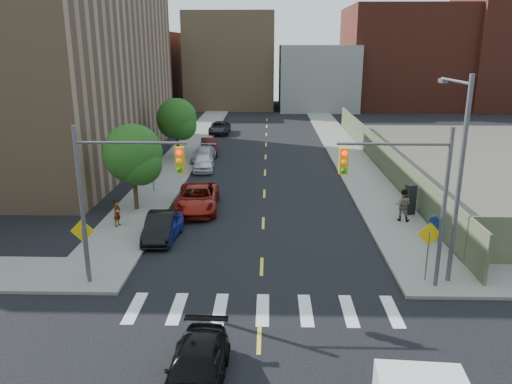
# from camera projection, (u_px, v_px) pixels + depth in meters

# --- Properties ---
(ground) EXTENTS (160.00, 160.00, 0.00)m
(ground) POSITION_uv_depth(u_px,v_px,m) (258.00, 374.00, 15.91)
(ground) COLOR black
(ground) RESTS_ON ground
(sidewalk_nw) EXTENTS (3.50, 73.00, 0.15)m
(sidewalk_nw) POSITION_uv_depth(u_px,v_px,m) (197.00, 137.00, 55.86)
(sidewalk_nw) COLOR gray
(sidewalk_nw) RESTS_ON ground
(sidewalk_ne) EXTENTS (3.50, 73.00, 0.15)m
(sidewalk_ne) POSITION_uv_depth(u_px,v_px,m) (336.00, 138.00, 55.47)
(sidewalk_ne) COLOR gray
(sidewalk_ne) RESTS_ON ground
(fence_north) EXTENTS (0.12, 44.00, 2.50)m
(fence_north) POSITION_uv_depth(u_px,v_px,m) (379.00, 153.00, 42.15)
(fence_north) COLOR #626B4B
(fence_north) RESTS_ON ground
(building_nw) EXTENTS (22.00, 30.00, 16.00)m
(building_nw) POSITION_uv_depth(u_px,v_px,m) (11.00, 70.00, 42.94)
(building_nw) COLOR #8C6B4C
(building_nw) RESTS_ON ground
(bg_bldg_west) EXTENTS (14.00, 18.00, 12.00)m
(bg_bldg_west) POSITION_uv_depth(u_px,v_px,m) (134.00, 70.00, 81.85)
(bg_bldg_west) COLOR #592319
(bg_bldg_west) RESTS_ON ground
(bg_bldg_midwest) EXTENTS (14.00, 16.00, 15.00)m
(bg_bldg_midwest) POSITION_uv_depth(u_px,v_px,m) (232.00, 61.00, 82.94)
(bg_bldg_midwest) COLOR #8C6B4C
(bg_bldg_midwest) RESTS_ON ground
(bg_bldg_center) EXTENTS (12.00, 16.00, 10.00)m
(bg_bldg_center) POSITION_uv_depth(u_px,v_px,m) (316.00, 77.00, 81.38)
(bg_bldg_center) COLOR gray
(bg_bldg_center) RESTS_ON ground
(bg_bldg_east) EXTENTS (18.00, 18.00, 16.00)m
(bg_bldg_east) POSITION_uv_depth(u_px,v_px,m) (401.00, 58.00, 82.09)
(bg_bldg_east) COLOR #592319
(bg_bldg_east) RESTS_ON ground
(bg_bldg_fareast) EXTENTS (14.00, 16.00, 18.00)m
(bg_bldg_fareast) POSITION_uv_depth(u_px,v_px,m) (506.00, 52.00, 79.49)
(bg_bldg_fareast) COLOR #592319
(bg_bldg_fareast) RESTS_ON ground
(signal_nw) EXTENTS (4.59, 0.30, 7.00)m
(signal_nw) POSITION_uv_depth(u_px,v_px,m) (116.00, 185.00, 20.52)
(signal_nw) COLOR #59595E
(signal_nw) RESTS_ON ground
(signal_ne) EXTENTS (4.59, 0.30, 7.00)m
(signal_ne) POSITION_uv_depth(u_px,v_px,m) (409.00, 187.00, 20.23)
(signal_ne) COLOR #59595E
(signal_ne) RESTS_ON ground
(streetlight_ne) EXTENTS (0.25, 3.70, 9.00)m
(streetlight_ne) POSITION_uv_depth(u_px,v_px,m) (458.00, 166.00, 20.84)
(streetlight_ne) COLOR #59595E
(streetlight_ne) RESTS_ON ground
(warn_sign_nw) EXTENTS (1.06, 0.06, 2.83)m
(warn_sign_nw) POSITION_uv_depth(u_px,v_px,m) (83.00, 237.00, 21.77)
(warn_sign_nw) COLOR #59595E
(warn_sign_nw) RESTS_ON ground
(warn_sign_ne) EXTENTS (1.06, 0.06, 2.83)m
(warn_sign_ne) POSITION_uv_depth(u_px,v_px,m) (429.00, 241.00, 21.39)
(warn_sign_ne) COLOR #59595E
(warn_sign_ne) RESTS_ON ground
(warn_sign_midwest) EXTENTS (1.06, 0.06, 2.83)m
(warn_sign_midwest) POSITION_uv_depth(u_px,v_px,m) (153.00, 165.00, 34.71)
(warn_sign_midwest) COLOR #59595E
(warn_sign_midwest) RESTS_ON ground
(tree_west_near) EXTENTS (3.66, 3.64, 5.52)m
(tree_west_near) POSITION_uv_depth(u_px,v_px,m) (133.00, 157.00, 30.50)
(tree_west_near) COLOR #332114
(tree_west_near) RESTS_ON ground
(tree_west_far) EXTENTS (3.66, 3.64, 5.52)m
(tree_west_far) POSITION_uv_depth(u_px,v_px,m) (177.00, 121.00, 44.88)
(tree_west_far) COLOR #332114
(tree_west_far) RESTS_ON ground
(parked_car_blue) EXTENTS (1.86, 3.96, 1.31)m
(parked_car_blue) POSITION_uv_depth(u_px,v_px,m) (163.00, 228.00, 26.73)
(parked_car_blue) COLOR navy
(parked_car_blue) RESTS_ON ground
(parked_car_black) EXTENTS (1.63, 4.23, 1.37)m
(parked_car_black) POSITION_uv_depth(u_px,v_px,m) (161.00, 226.00, 26.83)
(parked_car_black) COLOR black
(parked_car_black) RESTS_ON ground
(parked_car_red) EXTENTS (2.85, 5.69, 1.55)m
(parked_car_red) POSITION_uv_depth(u_px,v_px,m) (197.00, 198.00, 31.44)
(parked_car_red) COLOR maroon
(parked_car_red) RESTS_ON ground
(parked_car_silver) EXTENTS (2.09, 4.60, 1.30)m
(parked_car_silver) POSITION_uv_depth(u_px,v_px,m) (204.00, 154.00, 44.55)
(parked_car_silver) COLOR #A6A8AE
(parked_car_silver) RESTS_ON ground
(parked_car_white) EXTENTS (2.02, 4.30, 1.42)m
(parked_car_white) POSITION_uv_depth(u_px,v_px,m) (203.00, 162.00, 41.44)
(parked_car_white) COLOR white
(parked_car_white) RESTS_ON ground
(parked_car_maroon) EXTENTS (2.00, 4.60, 1.47)m
(parked_car_maroon) POSITION_uv_depth(u_px,v_px,m) (209.00, 146.00, 47.57)
(parked_car_maroon) COLOR #3C0C0F
(parked_car_maroon) RESTS_ON ground
(parked_car_grey) EXTENTS (2.31, 4.99, 1.39)m
(parked_car_grey) POSITION_uv_depth(u_px,v_px,m) (220.00, 128.00, 58.55)
(parked_car_grey) COLOR black
(parked_car_grey) RESTS_ON ground
(black_sedan) EXTENTS (1.92, 4.41, 1.26)m
(black_sedan) POSITION_uv_depth(u_px,v_px,m) (196.00, 369.00, 15.12)
(black_sedan) COLOR black
(black_sedan) RESTS_ON ground
(mailbox) EXTENTS (0.56, 0.47, 1.21)m
(mailbox) POSITION_uv_depth(u_px,v_px,m) (433.00, 227.00, 26.58)
(mailbox) COLOR navy
(mailbox) RESTS_ON sidewalk_ne
(payphone) EXTENTS (0.67, 0.62, 1.85)m
(payphone) POSITION_uv_depth(u_px,v_px,m) (410.00, 199.00, 30.21)
(payphone) COLOR black
(payphone) RESTS_ON sidewalk_ne
(pedestrian_west) EXTENTS (0.49, 0.63, 1.54)m
(pedestrian_west) POSITION_uv_depth(u_px,v_px,m) (117.00, 213.00, 28.25)
(pedestrian_west) COLOR gray
(pedestrian_west) RESTS_ON sidewalk_nw
(pedestrian_east) EXTENTS (1.11, 0.98, 1.89)m
(pedestrian_east) POSITION_uv_depth(u_px,v_px,m) (403.00, 205.00, 29.08)
(pedestrian_east) COLOR gray
(pedestrian_east) RESTS_ON sidewalk_ne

